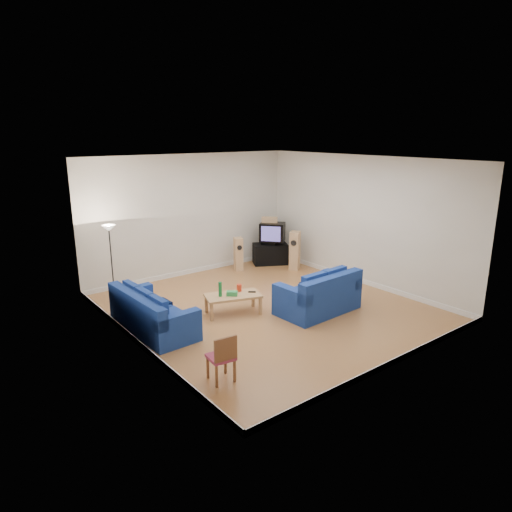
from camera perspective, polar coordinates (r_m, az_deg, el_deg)
room at (r=9.60m, az=1.46°, el=2.05°), size 6.01×6.51×3.21m
sofa_three_seat at (r=9.12m, az=-13.00°, el=-7.33°), size 0.99×2.11×0.80m
sofa_loveseat at (r=9.84m, az=7.95°, el=-5.12°), size 1.80×1.06×0.88m
coffee_table at (r=9.67m, az=-2.89°, el=-5.15°), size 1.28×0.92×0.42m
bottle at (r=9.53m, az=-4.50°, el=-4.17°), size 0.10×0.10×0.31m
tissue_box at (r=9.59m, az=-3.02°, el=-4.69°), size 0.25×0.24×0.09m
red_canister at (r=9.83m, az=-2.12°, el=-3.99°), size 0.15×0.15×0.15m
remote at (r=9.78m, az=-0.50°, el=-4.50°), size 0.16×0.14×0.02m
tv_stand at (r=13.29m, az=1.79°, el=0.28°), size 1.11×0.93×0.59m
av_receiver at (r=13.21m, az=1.59°, el=1.73°), size 0.52×0.52×0.09m
television at (r=13.11m, az=2.05°, el=3.01°), size 0.83×0.85×0.53m
centre_speaker at (r=13.11m, az=1.70°, el=4.55°), size 0.44×0.44×0.16m
speaker_left at (r=12.63m, az=-2.22°, el=0.25°), size 0.30×0.33×0.92m
speaker_right at (r=12.72m, az=4.88°, el=0.68°), size 0.40×0.39×1.08m
floor_lamp at (r=10.65m, az=-17.83°, el=2.10°), size 0.30×0.30×1.75m
dining_chair at (r=7.13m, az=-4.21°, el=-12.34°), size 0.42×0.42×0.79m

